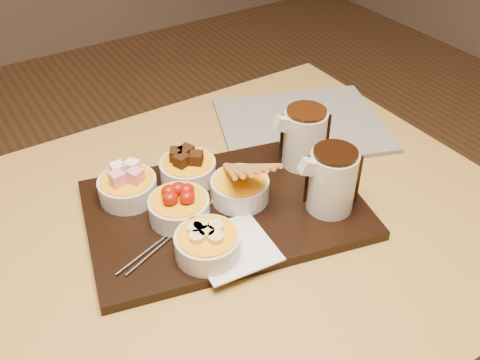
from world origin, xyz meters
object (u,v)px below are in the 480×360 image
pitcher_milk_chocolate (304,138)px  newspaper (302,125)px  pitcher_dark_chocolate (332,181)px  serving_board (225,209)px  bowl_strawberries (179,209)px  dining_table (173,287)px

pitcher_milk_chocolate → newspaper: pitcher_milk_chocolate is taller
pitcher_dark_chocolate → serving_board: bearing=160.0°
bowl_strawberries → pitcher_dark_chocolate: size_ratio=0.93×
dining_table → serving_board: serving_board is taller
serving_board → newspaper: 0.32m
bowl_strawberries → dining_table: bearing=-140.8°
dining_table → pitcher_dark_chocolate: (0.26, -0.08, 0.17)m
serving_board → bowl_strawberries: (-0.08, 0.01, 0.03)m
pitcher_dark_chocolate → pitcher_milk_chocolate: (0.04, 0.12, 0.00)m
dining_table → pitcher_milk_chocolate: 0.35m
dining_table → bowl_strawberries: bearing=39.2°
bowl_strawberries → newspaper: bowl_strawberries is taller
newspaper → pitcher_dark_chocolate: bearing=-97.5°
pitcher_milk_chocolate → dining_table: bearing=-158.1°
serving_board → pitcher_dark_chocolate: pitcher_dark_chocolate is taller
pitcher_milk_chocolate → serving_board: bearing=-158.2°
serving_board → newspaper: bearing=41.3°
dining_table → pitcher_milk_chocolate: pitcher_milk_chocolate is taller
pitcher_milk_chocolate → bowl_strawberries: bearing=-163.6°
bowl_strawberries → pitcher_dark_chocolate: (0.23, -0.11, 0.03)m
dining_table → newspaper: 0.44m
dining_table → newspaper: size_ratio=3.56×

